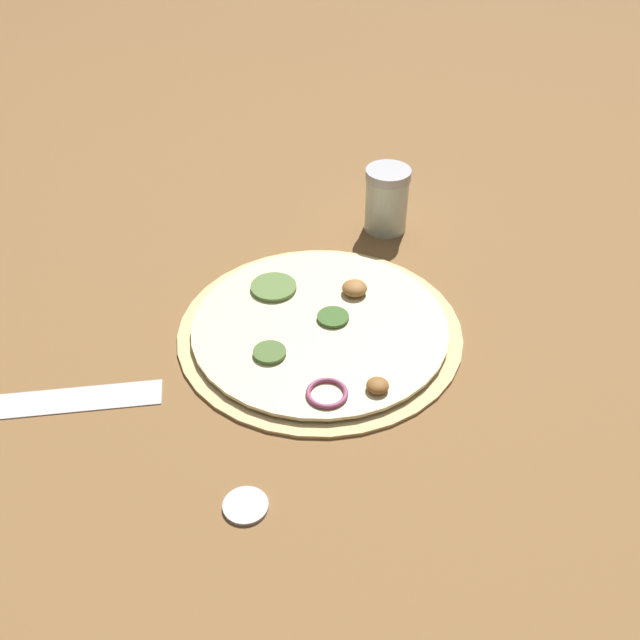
{
  "coord_description": "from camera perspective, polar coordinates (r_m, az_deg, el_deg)",
  "views": [
    {
      "loc": [
        -0.04,
        -0.62,
        0.53
      ],
      "look_at": [
        0.0,
        0.0,
        0.02
      ],
      "focal_mm": 42.0,
      "sensor_mm": 36.0,
      "label": 1
    }
  ],
  "objects": [
    {
      "name": "pizza",
      "position": [
        0.81,
        -0.01,
        -0.64
      ],
      "size": [
        0.31,
        0.31,
        0.03
      ],
      "color": "#D6B77A",
      "rests_on": "ground_plane"
    },
    {
      "name": "loose_cap",
      "position": [
        0.66,
        -5.7,
        -13.81
      ],
      "size": [
        0.04,
        0.04,
        0.01
      ],
      "color": "#B2B2B7",
      "rests_on": "ground_plane"
    },
    {
      "name": "spice_jar",
      "position": [
        0.97,
        5.1,
        9.13
      ],
      "size": [
        0.06,
        0.06,
        0.09
      ],
      "color": "silver",
      "rests_on": "ground_plane"
    },
    {
      "name": "ground_plane",
      "position": [
        0.82,
        -0.0,
        -0.96
      ],
      "size": [
        3.0,
        3.0,
        0.0
      ],
      "primitive_type": "plane",
      "color": "brown"
    }
  ]
}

